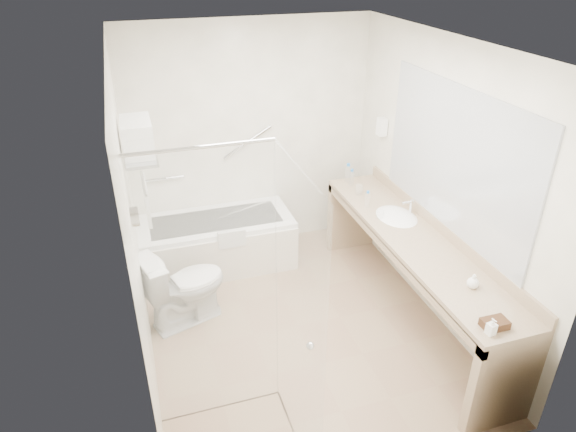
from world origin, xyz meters
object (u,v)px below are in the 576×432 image
object	(u,v)px
bathtub	(217,242)
toilet	(184,286)
vanity_counter	(413,258)
water_bottle_left	(352,178)
amenity_basket	(495,324)

from	to	relation	value
bathtub	toilet	world-z (taller)	toilet
vanity_counter	water_bottle_left	size ratio (longest dim) A/B	14.69
toilet	vanity_counter	bearing A→B (deg)	-124.22
amenity_basket	water_bottle_left	xyz separation A→B (m)	(0.00, 2.37, 0.05)
water_bottle_left	amenity_basket	bearing A→B (deg)	-90.10
amenity_basket	bathtub	bearing A→B (deg)	118.84
bathtub	water_bottle_left	world-z (taller)	water_bottle_left
water_bottle_left	toilet	bearing A→B (deg)	-162.14
amenity_basket	water_bottle_left	bearing A→B (deg)	89.90
water_bottle_left	bathtub	bearing A→B (deg)	171.11
toilet	water_bottle_left	size ratio (longest dim) A/B	4.19
bathtub	water_bottle_left	xyz separation A→B (m)	(1.43, -0.22, 0.66)
vanity_counter	bathtub	bearing A→B (deg)	137.65
bathtub	toilet	xyz separation A→B (m)	(-0.45, -0.83, 0.10)
bathtub	water_bottle_left	bearing A→B (deg)	-8.89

